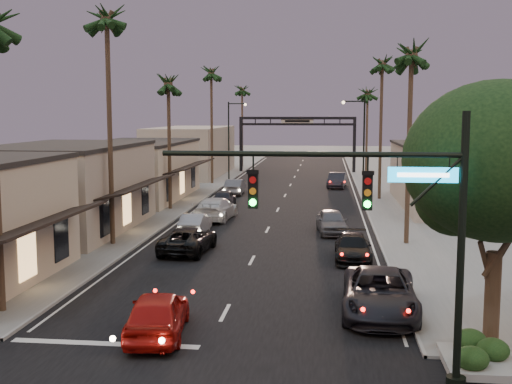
% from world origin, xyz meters
% --- Properties ---
extents(ground, '(200.00, 200.00, 0.00)m').
position_xyz_m(ground, '(0.00, 40.00, 0.00)').
color(ground, slate).
rests_on(ground, ground).
extents(road, '(14.00, 120.00, 0.02)m').
position_xyz_m(road, '(0.00, 45.00, 0.00)').
color(road, black).
rests_on(road, ground).
extents(sidewalk_left, '(5.00, 92.00, 0.12)m').
position_xyz_m(sidewalk_left, '(-9.50, 52.00, 0.06)').
color(sidewalk_left, slate).
rests_on(sidewalk_left, ground).
extents(sidewalk_right, '(5.00, 92.00, 0.12)m').
position_xyz_m(sidewalk_right, '(9.50, 52.00, 0.06)').
color(sidewalk_right, slate).
rests_on(sidewalk_right, ground).
extents(storefront_mid, '(8.00, 14.00, 5.50)m').
position_xyz_m(storefront_mid, '(-13.00, 26.00, 2.75)').
color(storefront_mid, '#A09180').
rests_on(storefront_mid, ground).
extents(storefront_far, '(8.00, 16.00, 5.00)m').
position_xyz_m(storefront_far, '(-13.00, 42.00, 2.50)').
color(storefront_far, '#C1AD93').
rests_on(storefront_far, ground).
extents(storefront_dist, '(8.00, 20.00, 6.00)m').
position_xyz_m(storefront_dist, '(-13.00, 65.00, 3.00)').
color(storefront_dist, '#A09180').
rests_on(storefront_dist, ground).
extents(building_right, '(8.00, 18.00, 5.00)m').
position_xyz_m(building_right, '(14.00, 40.00, 2.50)').
color(building_right, '#A09180').
rests_on(building_right, ground).
extents(traffic_signal, '(8.51, 0.22, 7.80)m').
position_xyz_m(traffic_signal, '(5.69, 4.00, 5.08)').
color(traffic_signal, black).
rests_on(traffic_signal, ground).
extents(corner_tree, '(6.20, 6.20, 8.80)m').
position_xyz_m(corner_tree, '(9.48, 7.45, 5.98)').
color(corner_tree, '#38281C').
rests_on(corner_tree, ground).
extents(planter, '(2.20, 2.60, 0.24)m').
position_xyz_m(planter, '(8.60, 5.50, 0.00)').
color(planter, gray).
rests_on(planter, ground).
extents(arch, '(15.20, 0.40, 7.27)m').
position_xyz_m(arch, '(0.00, 70.00, 5.53)').
color(arch, black).
rests_on(arch, ground).
extents(streetlight_right, '(2.13, 0.30, 9.00)m').
position_xyz_m(streetlight_right, '(6.92, 45.00, 5.33)').
color(streetlight_right, black).
rests_on(streetlight_right, ground).
extents(streetlight_left, '(2.13, 0.30, 9.00)m').
position_xyz_m(streetlight_left, '(-6.92, 58.00, 5.33)').
color(streetlight_left, black).
rests_on(streetlight_left, ground).
extents(palm_lb, '(3.20, 3.20, 15.20)m').
position_xyz_m(palm_lb, '(-8.60, 22.00, 13.39)').
color(palm_lb, '#38281C').
rests_on(palm_lb, ground).
extents(palm_lc, '(3.20, 3.20, 12.20)m').
position_xyz_m(palm_lc, '(-8.60, 36.00, 10.47)').
color(palm_lc, '#38281C').
rests_on(palm_lc, ground).
extents(palm_ld, '(3.20, 3.20, 14.20)m').
position_xyz_m(palm_ld, '(-8.60, 55.00, 12.42)').
color(palm_ld, '#38281C').
rests_on(palm_ld, ground).
extents(palm_ra, '(3.20, 3.20, 13.20)m').
position_xyz_m(palm_ra, '(8.60, 24.00, 11.44)').
color(palm_ra, '#38281C').
rests_on(palm_ra, ground).
extents(palm_rb, '(3.20, 3.20, 14.20)m').
position_xyz_m(palm_rb, '(8.60, 44.00, 12.42)').
color(palm_rb, '#38281C').
rests_on(palm_rb, ground).
extents(palm_rc, '(3.20, 3.20, 12.20)m').
position_xyz_m(palm_rc, '(8.60, 64.00, 10.47)').
color(palm_rc, '#38281C').
rests_on(palm_rc, ground).
extents(palm_far, '(3.20, 3.20, 13.20)m').
position_xyz_m(palm_far, '(-8.30, 78.00, 11.44)').
color(palm_far, '#38281C').
rests_on(palm_far, ground).
extents(oncoming_red, '(2.47, 4.96, 1.62)m').
position_xyz_m(oncoming_red, '(-1.92, 7.17, 0.81)').
color(oncoming_red, '#9E100B').
rests_on(oncoming_red, ground).
extents(oncoming_pickup, '(2.74, 5.30, 1.43)m').
position_xyz_m(oncoming_pickup, '(-3.75, 20.57, 0.71)').
color(oncoming_pickup, black).
rests_on(oncoming_pickup, ground).
extents(oncoming_silver, '(1.45, 4.13, 1.36)m').
position_xyz_m(oncoming_silver, '(-4.50, 26.07, 0.68)').
color(oncoming_silver, gray).
rests_on(oncoming_silver, ground).
extents(oncoming_white, '(2.75, 5.89, 1.67)m').
position_xyz_m(oncoming_white, '(-4.12, 31.57, 0.83)').
color(oncoming_white, '#B7B7B7').
rests_on(oncoming_white, ground).
extents(oncoming_dgrey, '(1.83, 4.27, 1.44)m').
position_xyz_m(oncoming_dgrey, '(-4.59, 38.36, 0.72)').
color(oncoming_dgrey, black).
rests_on(oncoming_dgrey, ground).
extents(oncoming_grey_far, '(1.62, 4.53, 1.49)m').
position_xyz_m(oncoming_grey_far, '(-4.80, 46.27, 0.74)').
color(oncoming_grey_far, '#505055').
rests_on(oncoming_grey_far, ground).
extents(curbside_near, '(3.08, 6.21, 1.69)m').
position_xyz_m(curbside_near, '(5.96, 10.48, 0.85)').
color(curbside_near, black).
rests_on(curbside_near, ground).
extents(curbside_black, '(1.93, 4.69, 1.36)m').
position_xyz_m(curbside_black, '(5.30, 19.62, 0.68)').
color(curbside_black, black).
rests_on(curbside_black, ground).
extents(curbside_grey, '(2.28, 4.67, 1.53)m').
position_xyz_m(curbside_grey, '(4.24, 27.21, 0.77)').
color(curbside_grey, '#525257').
rests_on(curbside_grey, ground).
extents(curbside_far, '(2.18, 4.94, 1.58)m').
position_xyz_m(curbside_far, '(4.96, 52.95, 0.79)').
color(curbside_far, black).
rests_on(curbside_far, ground).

